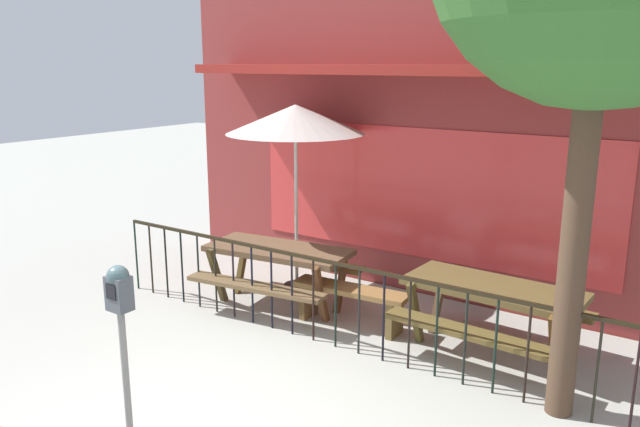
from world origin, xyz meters
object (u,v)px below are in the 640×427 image
object	(u,v)px
patio_umbrella	(295,120)
patio_bench	(350,298)
parking_meter_near	(120,308)
picnic_table_right	(492,300)
picnic_table_left	(278,260)

from	to	relation	value
patio_umbrella	patio_bench	size ratio (longest dim) A/B	1.75
parking_meter_near	picnic_table_right	bearing A→B (deg)	60.35
picnic_table_left	picnic_table_right	distance (m)	2.68
picnic_table_left	patio_umbrella	world-z (taller)	patio_umbrella
picnic_table_left	patio_umbrella	size ratio (longest dim) A/B	0.79
patio_bench	parking_meter_near	bearing A→B (deg)	-94.22
picnic_table_left	parking_meter_near	world-z (taller)	parking_meter_near
parking_meter_near	patio_bench	bearing A→B (deg)	85.78
picnic_table_right	parking_meter_near	size ratio (longest dim) A/B	1.22
picnic_table_right	parking_meter_near	world-z (taller)	parking_meter_near
picnic_table_left	patio_bench	world-z (taller)	picnic_table_left
picnic_table_right	parking_meter_near	bearing A→B (deg)	-119.65
patio_umbrella	picnic_table_left	bearing A→B (deg)	-72.48
patio_umbrella	parking_meter_near	distance (m)	4.00
parking_meter_near	picnic_table_left	bearing A→B (deg)	105.59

